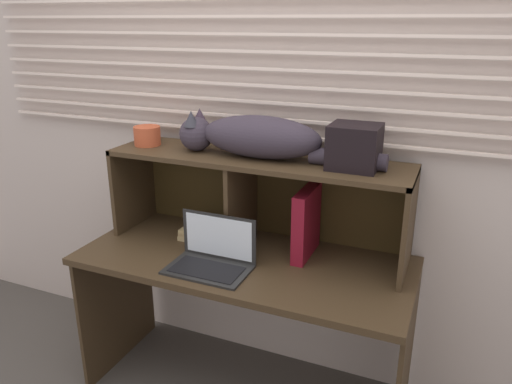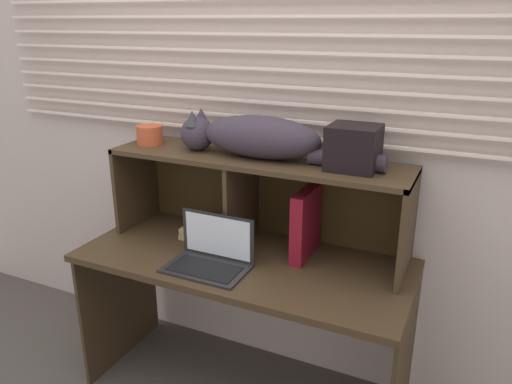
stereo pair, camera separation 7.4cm
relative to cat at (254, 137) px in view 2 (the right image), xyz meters
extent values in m
cube|color=beige|center=(0.01, 0.22, 0.02)|extent=(4.40, 0.04, 2.50)
cube|color=silver|center=(0.01, 0.17, -0.02)|extent=(3.07, 0.02, 0.01)
cube|color=silver|center=(0.01, 0.17, 0.05)|extent=(3.07, 0.02, 0.01)
cube|color=silver|center=(0.01, 0.17, 0.12)|extent=(3.07, 0.02, 0.01)
cube|color=silver|center=(0.01, 0.17, 0.20)|extent=(3.07, 0.02, 0.01)
cube|color=silver|center=(0.01, 0.17, 0.27)|extent=(3.07, 0.02, 0.01)
cube|color=silver|center=(0.01, 0.17, 0.34)|extent=(3.07, 0.02, 0.01)
cube|color=silver|center=(0.01, 0.17, 0.41)|extent=(3.07, 0.02, 0.01)
cube|color=silver|center=(0.01, 0.17, 0.49)|extent=(3.07, 0.02, 0.01)
cube|color=#3D2D1B|center=(0.01, -0.14, -0.52)|extent=(1.44, 0.63, 0.03)
cube|color=#3D2D1B|center=(-0.71, -0.14, -0.88)|extent=(0.02, 0.57, 0.69)
cube|color=#3D2D1B|center=(0.72, -0.14, -0.88)|extent=(0.02, 0.57, 0.69)
cube|color=#3D2D1B|center=(0.01, 0.00, -0.10)|extent=(1.33, 0.33, 0.02)
cube|color=#3D2D1B|center=(-0.65, 0.00, -0.30)|extent=(0.02, 0.33, 0.42)
cube|color=#3D2D1B|center=(0.66, 0.00, -0.30)|extent=(0.02, 0.33, 0.42)
cube|color=#3D2D1B|center=(-0.06, 0.00, -0.31)|extent=(0.02, 0.32, 0.40)
cube|color=#3D2D14|center=(0.01, 0.16, -0.30)|extent=(1.33, 0.01, 0.42)
ellipsoid|color=#352D39|center=(0.03, 0.00, 0.00)|extent=(0.53, 0.20, 0.18)
sphere|color=#352D39|center=(-0.28, 0.00, -0.01)|extent=(0.15, 0.15, 0.15)
cone|color=#32323B|center=(-0.28, -0.04, 0.06)|extent=(0.07, 0.07, 0.07)
cone|color=#382A38|center=(-0.28, 0.04, 0.06)|extent=(0.07, 0.07, 0.07)
cylinder|color=#352D39|center=(0.40, 0.00, -0.05)|extent=(0.31, 0.07, 0.07)
cube|color=black|center=(-0.08, -0.30, -0.50)|extent=(0.34, 0.21, 0.01)
cube|color=black|center=(-0.08, -0.19, -0.39)|extent=(0.34, 0.01, 0.20)
cube|color=white|center=(-0.08, -0.20, -0.39)|extent=(0.31, 0.00, 0.18)
cube|color=black|center=(-0.08, -0.31, -0.49)|extent=(0.29, 0.15, 0.00)
cube|color=maroon|center=(0.24, 0.00, -0.35)|extent=(0.05, 0.25, 0.30)
cube|color=tan|center=(-0.28, 0.00, -0.49)|extent=(0.15, 0.20, 0.02)
cube|color=tan|center=(-0.27, 0.01, -0.47)|extent=(0.15, 0.20, 0.02)
cube|color=tan|center=(-0.27, 0.00, -0.46)|extent=(0.15, 0.20, 0.02)
cylinder|color=#B84C2C|center=(-0.55, 0.00, -0.04)|extent=(0.12, 0.12, 0.09)
cube|color=black|center=(0.43, 0.00, 0.00)|extent=(0.19, 0.18, 0.18)
camera|label=1|loc=(0.81, -1.88, 0.47)|focal=34.56mm
camera|label=2|loc=(0.88, -1.85, 0.47)|focal=34.56mm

